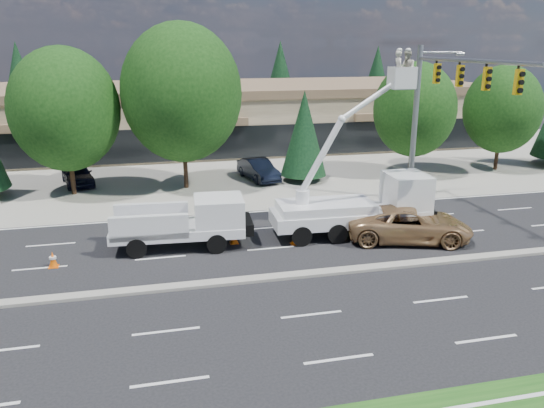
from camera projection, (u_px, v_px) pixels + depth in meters
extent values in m
plane|color=black|center=(288.00, 277.00, 21.51)|extent=(140.00, 140.00, 0.00)
cube|color=gray|center=(221.00, 168.00, 40.15)|extent=(140.00, 22.00, 0.01)
cube|color=gray|center=(288.00, 276.00, 21.49)|extent=(120.00, 0.55, 0.12)
cube|color=tan|center=(206.00, 118.00, 48.75)|extent=(50.00, 15.00, 5.00)
cube|color=brown|center=(205.00, 89.00, 47.97)|extent=(50.40, 15.40, 0.70)
cube|color=black|center=(217.00, 143.00, 42.00)|extent=(48.00, 0.12, 2.60)
cylinder|color=#332114|center=(72.00, 171.00, 32.91)|extent=(0.28, 0.28, 2.93)
ellipsoid|color=black|center=(65.00, 109.00, 31.80)|extent=(6.50, 6.50, 7.48)
cylinder|color=#332114|center=(185.00, 162.00, 34.35)|extent=(0.28, 0.28, 3.39)
ellipsoid|color=black|center=(182.00, 93.00, 33.07)|extent=(7.52, 7.52, 8.65)
cylinder|color=#332114|center=(303.00, 175.00, 36.45)|extent=(0.26, 0.26, 0.80)
cone|color=black|center=(304.00, 133.00, 35.61)|extent=(3.12, 3.12, 5.70)
cylinder|color=#332114|center=(411.00, 157.00, 37.91)|extent=(0.28, 0.28, 2.58)
ellipsoid|color=black|center=(415.00, 110.00, 36.93)|extent=(5.73, 5.73, 6.59)
cylinder|color=#332114|center=(497.00, 153.00, 39.43)|extent=(0.28, 0.28, 2.49)
ellipsoid|color=black|center=(502.00, 109.00, 38.49)|extent=(5.53, 5.53, 6.36)
cylinder|color=#332114|center=(26.00, 128.00, 56.67)|extent=(0.26, 0.26, 0.80)
cone|color=black|center=(20.00, 84.00, 55.33)|extent=(4.72, 4.72, 8.62)
cylinder|color=#332114|center=(160.00, 124.00, 59.68)|extent=(0.26, 0.26, 0.80)
cone|color=black|center=(157.00, 79.00, 58.27)|extent=(4.98, 4.98, 9.10)
cylinder|color=#332114|center=(280.00, 120.00, 62.70)|extent=(0.26, 0.26, 0.80)
cone|color=black|center=(280.00, 80.00, 61.35)|extent=(4.76, 4.76, 8.70)
cylinder|color=#332114|center=(374.00, 117.00, 65.28)|extent=(0.26, 0.26, 0.80)
cone|color=black|center=(376.00, 81.00, 64.01)|extent=(4.48, 4.48, 8.19)
cylinder|color=gray|center=(415.00, 125.00, 30.93)|extent=(0.32, 0.32, 9.00)
cylinder|color=gray|center=(471.00, 61.00, 25.16)|extent=(0.20, 10.00, 0.20)
cylinder|color=gray|center=(441.00, 52.00, 30.01)|extent=(2.60, 0.12, 0.12)
cube|color=gold|center=(437.00, 74.00, 28.18)|extent=(0.32, 0.22, 1.05)
cube|color=gold|center=(460.00, 76.00, 26.12)|extent=(0.32, 0.22, 1.05)
cube|color=gold|center=(487.00, 79.00, 24.07)|extent=(0.32, 0.22, 1.05)
cube|color=gold|center=(519.00, 82.00, 22.02)|extent=(0.32, 0.22, 1.05)
cube|color=white|center=(178.00, 230.00, 24.43)|extent=(6.17, 2.61, 0.45)
cube|color=white|center=(219.00, 213.00, 24.51)|extent=(2.35, 2.30, 1.51)
cube|color=black|center=(233.00, 208.00, 24.56)|extent=(0.21, 1.91, 1.01)
cube|color=white|center=(152.00, 214.00, 25.00)|extent=(3.43, 0.53, 1.11)
cube|color=white|center=(149.00, 228.00, 23.19)|extent=(3.43, 0.53, 1.11)
cube|color=white|center=(350.00, 216.00, 26.05)|extent=(7.78, 2.59, 0.67)
cube|color=white|center=(406.00, 193.00, 26.28)|extent=(2.01, 2.33, 1.93)
cube|color=black|center=(420.00, 190.00, 26.37)|extent=(0.15, 1.93, 1.16)
cube|color=white|center=(326.00, 207.00, 25.67)|extent=(4.70, 2.38, 0.48)
cylinder|color=white|center=(303.00, 198.00, 25.31)|extent=(0.67, 0.67, 0.77)
cube|color=white|center=(402.00, 78.00, 24.53)|extent=(1.09, 0.90, 1.04)
imported|color=beige|center=(398.00, 69.00, 24.38)|extent=(0.42, 0.62, 1.66)
imported|color=beige|center=(407.00, 69.00, 24.46)|extent=(0.66, 0.83, 1.66)
ellipsoid|color=white|center=(400.00, 50.00, 24.14)|extent=(0.25, 0.25, 0.17)
ellipsoid|color=white|center=(408.00, 50.00, 24.21)|extent=(0.25, 0.25, 0.17)
cube|color=#F25D07|center=(54.00, 267.00, 22.49)|extent=(0.40, 0.40, 0.03)
cone|color=#F25D07|center=(53.00, 259.00, 22.39)|extent=(0.36, 0.36, 0.70)
cylinder|color=white|center=(53.00, 258.00, 22.37)|extent=(0.29, 0.29, 0.10)
cube|color=#F25D07|center=(234.00, 243.00, 25.15)|extent=(0.40, 0.40, 0.03)
cone|color=#F25D07|center=(234.00, 236.00, 25.06)|extent=(0.36, 0.36, 0.70)
cylinder|color=white|center=(234.00, 235.00, 25.03)|extent=(0.29, 0.29, 0.10)
cube|color=#F25D07|center=(295.00, 244.00, 25.02)|extent=(0.40, 0.40, 0.03)
cone|color=#F25D07|center=(295.00, 237.00, 24.92)|extent=(0.36, 0.36, 0.70)
cylinder|color=white|center=(295.00, 236.00, 24.90)|extent=(0.29, 0.29, 0.10)
cube|color=#F25D07|center=(432.00, 232.00, 26.55)|extent=(0.40, 0.40, 0.03)
cone|color=#F25D07|center=(433.00, 226.00, 26.46)|extent=(0.36, 0.36, 0.70)
cylinder|color=white|center=(433.00, 225.00, 26.44)|extent=(0.29, 0.29, 0.10)
imported|color=tan|center=(409.00, 224.00, 25.32)|extent=(6.44, 4.28, 1.64)
imported|color=black|center=(77.00, 174.00, 35.36)|extent=(2.76, 4.64, 1.48)
imported|color=black|center=(258.00, 169.00, 36.66)|extent=(2.45, 4.61, 1.44)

